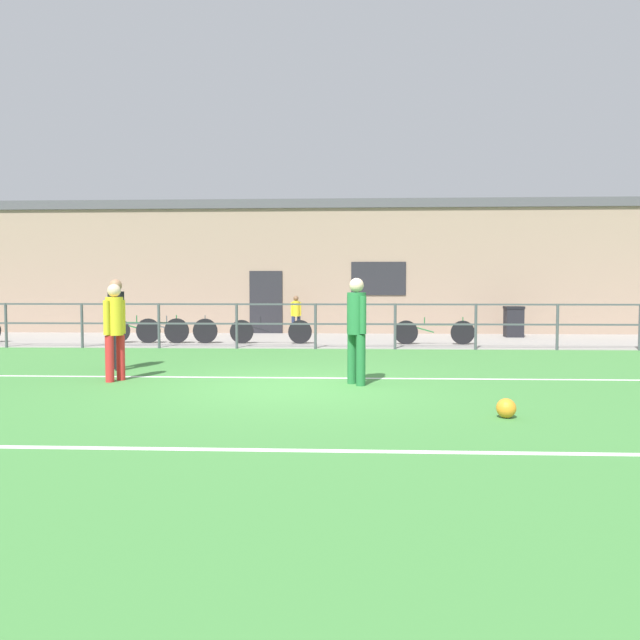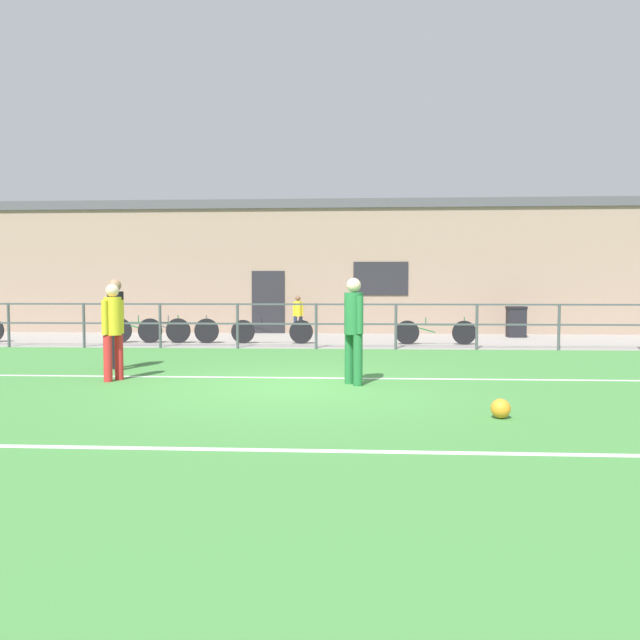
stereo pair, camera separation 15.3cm
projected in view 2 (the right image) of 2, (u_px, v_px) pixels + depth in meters
ground at (292, 389)px, 9.54m from camera, size 60.00×44.00×0.04m
field_line_touchline at (298, 378)px, 10.57m from camera, size 36.00×0.11×0.00m
field_line_hash at (252, 450)px, 5.88m from camera, size 36.00×0.11×0.00m
pavement_strip at (322, 340)px, 18.01m from camera, size 48.00×5.00×0.02m
perimeter_fence at (316, 319)px, 15.48m from camera, size 36.07×0.07×1.15m
clubhouse_facade at (327, 268)px, 21.58m from camera, size 28.00×2.56×4.47m
player_goalkeeper at (116, 318)px, 11.60m from camera, size 0.33×0.39×1.71m
player_striker at (113, 326)px, 10.20m from camera, size 0.28×0.41×1.61m
player_winger at (354, 324)px, 9.78m from camera, size 0.30×0.41×1.70m
soccer_ball_match at (501, 409)px, 7.29m from camera, size 0.23×0.23×0.23m
spectator_child at (298, 313)px, 19.84m from camera, size 0.33×0.22×1.27m
bicycle_parked_0 at (149, 330)px, 16.97m from camera, size 2.33×0.04×0.77m
bicycle_parked_1 at (272, 331)px, 16.77m from camera, size 2.25×0.04×0.74m
bicycle_parked_2 at (435, 332)px, 16.48m from camera, size 2.16×0.04×0.74m
bicycle_parked_4 at (178, 330)px, 16.92m from camera, size 2.26×0.04×0.77m
trash_bin_0 at (516, 322)px, 18.91m from camera, size 0.56×0.48×0.95m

